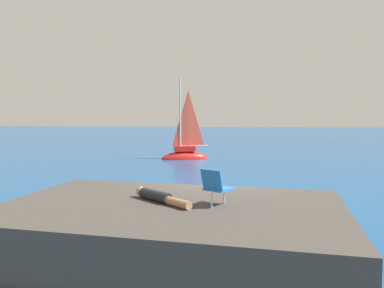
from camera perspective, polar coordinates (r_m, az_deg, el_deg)
name	(u,v)px	position (r m, az deg, el deg)	size (l,w,h in m)	color
ground_plane	(222,212)	(11.74, 4.53, -10.14)	(160.00, 160.00, 0.00)	navy
shore_ledge	(171,228)	(8.30, -3.15, -12.58)	(7.20, 4.58, 1.05)	#423D38
boulder_seaward	(178,222)	(10.63, -2.16, -11.69)	(1.12, 0.89, 0.61)	#463C35
boulder_inland	(157,223)	(10.55, -5.32, -11.83)	(1.07, 0.85, 0.59)	#453638
sailboat_near	(185,154)	(25.15, -1.09, -1.55)	(3.25, 1.97, 5.86)	red
person_sunbather	(159,197)	(8.33, -4.98, -7.96)	(1.43, 1.24, 0.25)	black
beach_chair	(216,185)	(7.88, 3.61, -6.25)	(0.72, 0.76, 0.80)	blue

